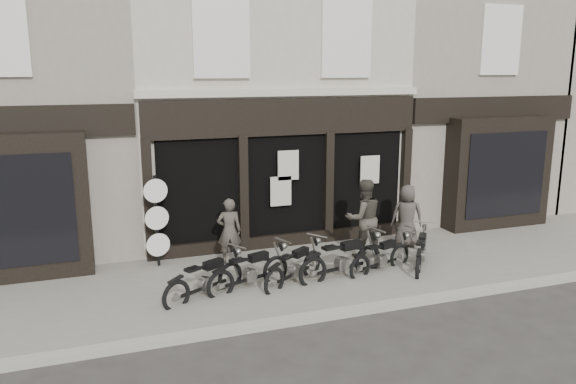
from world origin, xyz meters
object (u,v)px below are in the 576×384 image
object	(u,v)px
motorcycle_5	(421,254)
man_left	(229,231)
man_centre	(364,218)
man_right	(407,216)
motorcycle_0	(205,283)
motorcycle_1	(250,274)
motorcycle_4	(381,259)
motorcycle_2	(294,270)
motorcycle_3	(342,263)
advert_sign_post	(157,225)

from	to	relation	value
motorcycle_5	man_left	bearing A→B (deg)	105.38
motorcycle_5	man_centre	size ratio (longest dim) A/B	0.90
motorcycle_5	man_right	distance (m)	1.54
motorcycle_0	motorcycle_1	distance (m)	0.99
motorcycle_0	man_centre	bearing A→B (deg)	-12.71
motorcycle_4	man_left	xyz separation A→B (m)	(-3.14, 1.62, 0.54)
motorcycle_1	motorcycle_2	size ratio (longest dim) A/B	1.12
motorcycle_2	man_right	size ratio (longest dim) A/B	1.09
motorcycle_3	man_centre	distance (m)	1.67
man_left	motorcycle_3	bearing A→B (deg)	152.53
motorcycle_0	man_left	distance (m)	2.04
motorcycle_1	man_centre	world-z (taller)	man_centre
motorcycle_1	motorcycle_3	distance (m)	2.09
man_right	man_centre	bearing A→B (deg)	36.00
motorcycle_4	man_right	distance (m)	2.06
man_left	advert_sign_post	size ratio (longest dim) A/B	0.69
motorcycle_1	motorcycle_0	bearing A→B (deg)	169.08
man_left	motorcycle_0	bearing A→B (deg)	72.69
motorcycle_2	motorcycle_4	world-z (taller)	motorcycle_2
motorcycle_3	man_left	distance (m)	2.76
motorcycle_1	motorcycle_4	bearing A→B (deg)	-19.93
motorcycle_2	man_left	world-z (taller)	man_left
motorcycle_4	motorcycle_5	xyz separation A→B (m)	(1.03, -0.04, 0.02)
man_centre	man_right	size ratio (longest dim) A/B	1.18
motorcycle_0	motorcycle_1	bearing A→B (deg)	-19.81
motorcycle_3	man_right	size ratio (longest dim) A/B	1.36
motorcycle_4	advert_sign_post	size ratio (longest dim) A/B	0.82
motorcycle_0	man_centre	distance (m)	4.35
man_left	man_right	bearing A→B (deg)	-172.68
motorcycle_0	motorcycle_3	bearing A→B (deg)	-27.28
man_left	man_centre	size ratio (longest dim) A/B	0.82
man_right	motorcycle_5	bearing A→B (deg)	96.35
man_centre	man_right	distance (m)	1.44
motorcycle_2	motorcycle_4	bearing A→B (deg)	-33.70
motorcycle_1	advert_sign_post	bearing A→B (deg)	111.04
motorcycle_0	man_left	xyz separation A→B (m)	(0.93, 1.74, 0.51)
motorcycle_3	man_centre	world-z (taller)	man_centre
motorcycle_4	advert_sign_post	xyz separation A→B (m)	(-4.75, 1.96, 0.74)
motorcycle_0	man_centre	size ratio (longest dim) A/B	0.97
motorcycle_3	advert_sign_post	distance (m)	4.31
man_left	motorcycle_1	bearing A→B (deg)	102.43
motorcycle_0	advert_sign_post	bearing A→B (deg)	79.64
motorcycle_5	motorcycle_1	bearing A→B (deg)	126.21
motorcycle_4	motorcycle_5	bearing A→B (deg)	-20.59
man_right	man_left	bearing A→B (deg)	20.32
motorcycle_2	motorcycle_5	bearing A→B (deg)	-34.35
motorcycle_2	man_right	xyz separation A→B (m)	(3.56, 1.33, 0.55)
motorcycle_1	man_centre	distance (m)	3.38
motorcycle_5	man_left	size ratio (longest dim) A/B	1.10
motorcycle_1	motorcycle_3	size ratio (longest dim) A/B	0.89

